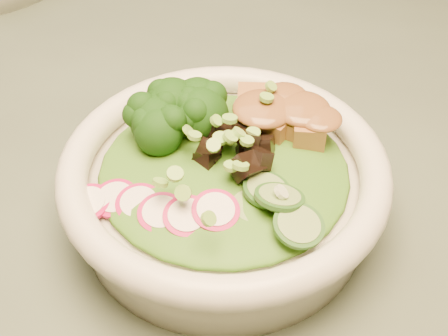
# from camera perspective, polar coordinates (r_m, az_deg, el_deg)

# --- Properties ---
(dining_table) EXTENTS (1.20, 0.80, 0.75)m
(dining_table) POSITION_cam_1_polar(r_m,az_deg,el_deg) (0.61, 6.04, -6.10)
(dining_table) COLOR black
(dining_table) RESTS_ON ground
(salad_bowl) EXTENTS (0.23, 0.23, 0.06)m
(salad_bowl) POSITION_cam_1_polar(r_m,az_deg,el_deg) (0.45, -0.00, -1.68)
(salad_bowl) COLOR silver
(salad_bowl) RESTS_ON dining_table
(lettuce_bed) EXTENTS (0.18, 0.18, 0.02)m
(lettuce_bed) POSITION_cam_1_polar(r_m,az_deg,el_deg) (0.43, 0.00, 0.10)
(lettuce_bed) COLOR #275C13
(lettuce_bed) RESTS_ON salad_bowl
(broccoli_florets) EXTENTS (0.07, 0.07, 0.04)m
(broccoli_florets) POSITION_cam_1_polar(r_m,az_deg,el_deg) (0.46, -4.92, 4.52)
(broccoli_florets) COLOR black
(broccoli_florets) RESTS_ON salad_bowl
(radish_slices) EXTENTS (0.10, 0.04, 0.02)m
(radish_slices) POSITION_cam_1_polar(r_m,az_deg,el_deg) (0.41, -5.60, -3.69)
(radish_slices) COLOR #AF0D49
(radish_slices) RESTS_ON salad_bowl
(cucumber_slices) EXTENTS (0.07, 0.07, 0.03)m
(cucumber_slices) POSITION_cam_1_polar(r_m,az_deg,el_deg) (0.40, 5.49, -2.97)
(cucumber_slices) COLOR #88A45B
(cucumber_slices) RESTS_ON salad_bowl
(mushroom_heap) EXTENTS (0.07, 0.07, 0.03)m
(mushroom_heap) POSITION_cam_1_polar(r_m,az_deg,el_deg) (0.43, 1.00, 1.85)
(mushroom_heap) COLOR black
(mushroom_heap) RESTS_ON salad_bowl
(tofu_cubes) EXTENTS (0.08, 0.06, 0.03)m
(tofu_cubes) POSITION_cam_1_polar(r_m,az_deg,el_deg) (0.46, 5.05, 4.14)
(tofu_cubes) COLOR #A56837
(tofu_cubes) RESTS_ON salad_bowl
(peanut_sauce) EXTENTS (0.06, 0.05, 0.01)m
(peanut_sauce) POSITION_cam_1_polar(r_m,az_deg,el_deg) (0.45, 5.14, 5.24)
(peanut_sauce) COLOR brown
(peanut_sauce) RESTS_ON tofu_cubes
(scallion_garnish) EXTENTS (0.17, 0.17, 0.02)m
(scallion_garnish) POSITION_cam_1_polar(r_m,az_deg,el_deg) (0.42, 0.00, 2.06)
(scallion_garnish) COLOR #7AB640
(scallion_garnish) RESTS_ON salad_bowl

